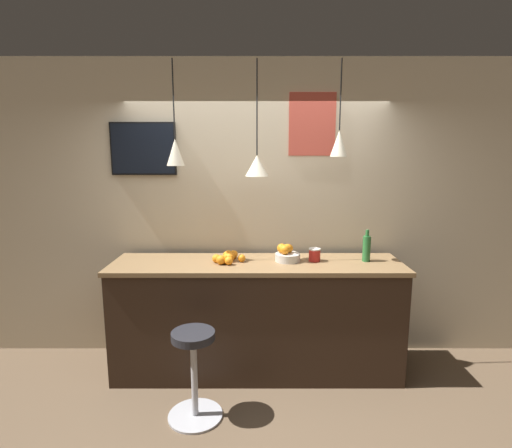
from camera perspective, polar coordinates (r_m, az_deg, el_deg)
The scene contains 13 objects.
ground_plane at distance 3.47m, azimuth 0.03°, elevation -25.47°, with size 14.00×14.00×0.00m, color brown.
back_wall at distance 3.96m, azimuth -0.02°, elevation 1.84°, with size 8.00×0.06×2.90m.
service_counter at distance 3.78m, azimuth 0.00°, elevation -13.14°, with size 2.61×0.67×1.05m.
bar_stool at distance 3.24m, azimuth -8.98°, elevation -19.27°, with size 0.42×0.42×0.70m.
fruit_bowl at distance 3.64m, azimuth 4.28°, elevation -4.25°, with size 0.23×0.23×0.16m.
orange_pile at distance 3.63m, azimuth -4.20°, elevation -4.78°, with size 0.30×0.30×0.09m.
juice_bottle at distance 3.75m, azimuth 15.38°, elevation -3.31°, with size 0.07×0.07×0.29m.
spread_jar at distance 3.67m, azimuth 8.23°, elevation -4.37°, with size 0.11×0.11×0.12m.
pendant_lamp_left at distance 3.58m, azimuth -11.60°, elevation 10.11°, with size 0.15×0.15×0.89m.
pendant_lamp_middle at distance 3.51m, azimuth -0.00°, elevation 8.43°, with size 0.20×0.20×0.98m.
pendant_lamp_right at distance 3.58m, azimuth 11.63°, elevation 11.29°, with size 0.15×0.15×0.81m.
mounted_tv at distance 4.01m, azimuth -15.94°, elevation 10.29°, with size 0.62×0.04×0.50m.
wall_poster at distance 3.93m, azimuth 7.90°, elevation 13.93°, with size 0.44×0.01×0.58m.
Camera 1 is at (-0.01, -2.82, 2.02)m, focal length 28.00 mm.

